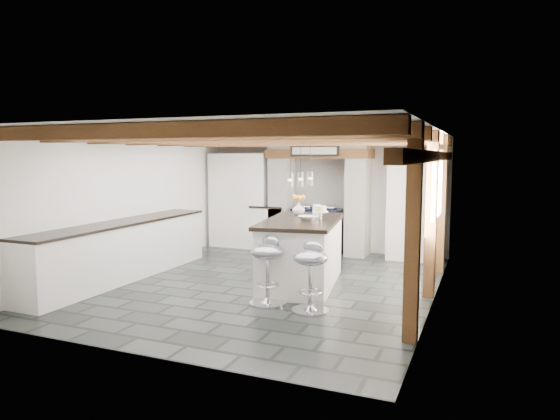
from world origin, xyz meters
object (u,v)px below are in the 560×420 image
at_px(bar_stool_far, 268,262).
at_px(range_cooker, 318,230).
at_px(kitchen_island, 302,251).
at_px(bar_stool_near, 311,269).

bearing_deg(bar_stool_far, range_cooker, 120.60).
xyz_separation_m(kitchen_island, bar_stool_far, (-0.06, -1.13, 0.05)).
relative_size(range_cooker, kitchen_island, 0.46).
bearing_deg(bar_stool_far, kitchen_island, 109.82).
xyz_separation_m(bar_stool_near, bar_stool_far, (-0.62, 0.08, 0.01)).
bearing_deg(range_cooker, bar_stool_near, -73.26).
relative_size(range_cooker, bar_stool_far, 1.10).
height_order(range_cooker, kitchen_island, kitchen_island).
bearing_deg(kitchen_island, range_cooker, 93.54).
bearing_deg(bar_stool_near, bar_stool_far, -168.85).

